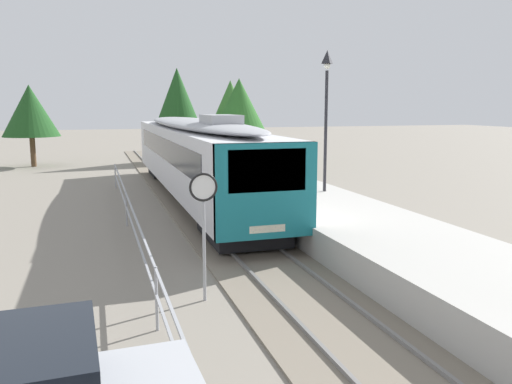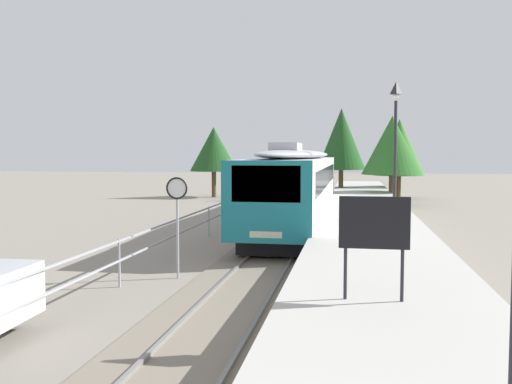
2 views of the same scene
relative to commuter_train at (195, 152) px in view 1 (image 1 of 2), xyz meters
name	(u,v)px [view 1 (image 1 of 2)]	position (x,y,z in m)	size (l,w,h in m)	color
ground_plane	(134,220)	(-3.00, -3.51, -2.15)	(160.00, 160.00, 0.00)	gray
track_rails	(212,214)	(0.00, -3.51, -2.12)	(3.20, 60.00, 0.14)	slate
commuter_train	(195,152)	(0.00, 0.00, 0.00)	(2.82, 20.62, 3.74)	silver
station_platform	(291,199)	(3.25, -3.51, -1.70)	(3.90, 60.00, 0.90)	#B7B5AD
platform_lamp_mid_platform	(326,94)	(4.23, -4.62, 2.47)	(0.34, 0.34, 5.35)	#232328
speed_limit_sign	(204,205)	(-2.13, -12.30, -0.03)	(0.61, 0.10, 2.81)	#9EA0A5
carpark_fence	(156,284)	(-3.30, -13.51, -1.24)	(0.06, 36.06, 1.25)	#9EA0A5
tree_behind_carpark	(230,109)	(6.21, 17.41, 1.84)	(3.93, 3.93, 6.20)	brown
tree_behind_station_far	(177,100)	(1.77, 15.87, 2.46)	(3.66, 3.66, 6.96)	brown
tree_distant_left	(239,108)	(5.24, 11.35, 1.90)	(4.05, 4.05, 6.03)	brown
tree_distant_centre	(30,111)	(-8.35, 16.23, 1.71)	(3.84, 3.84, 5.64)	brown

